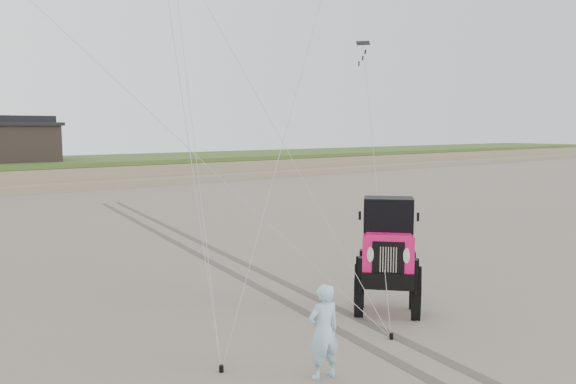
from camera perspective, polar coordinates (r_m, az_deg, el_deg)
name	(u,v)px	position (r m, az deg, el deg)	size (l,w,h in m)	color
ground	(334,344)	(11.27, 4.72, -15.09)	(160.00, 160.00, 0.00)	#6B6054
cabin	(9,141)	(45.62, -26.47, 4.68)	(6.40, 5.40, 3.35)	black
jeep	(387,268)	(12.79, 10.07, -7.64)	(2.41, 5.60, 2.08)	#EB1361
man	(324,331)	(9.57, 3.64, -13.95)	(0.58, 0.38, 1.60)	#94CFE5
stake_main	(221,369)	(10.10, -6.79, -17.39)	(0.08, 0.08, 0.12)	black
stake_aux	(391,336)	(11.60, 10.45, -14.22)	(0.08, 0.08, 0.12)	black
tire_tracks	(213,255)	(18.61, -7.59, -6.41)	(5.22, 29.74, 0.01)	#4C443D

